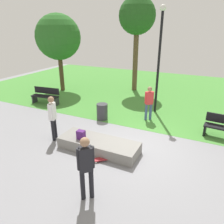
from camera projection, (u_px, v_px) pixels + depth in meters
The scene contains 13 objects.
ground_plane at pixel (136, 146), 7.86m from camera, with size 28.00×28.00×0.00m, color gray.
grass_lawn at pixel (175, 92), 14.30m from camera, with size 26.60×12.62×0.01m, color #478C38.
concrete_ledge at pixel (99, 145), 7.56m from camera, with size 2.88×1.02×0.39m, color gray.
backpack_on_ledge at pixel (81, 135), 7.52m from camera, with size 0.28×0.20×0.32m, color #4C1E66.
skater_performing_trick at pixel (86, 164), 5.12m from camera, with size 0.37×0.36×1.75m.
skater_watching at pixel (53, 115), 8.00m from camera, with size 0.29×0.41×1.75m.
skateboard_by_ledge at pixel (104, 159), 7.00m from camera, with size 0.75×0.66×0.08m.
park_bench_far_right at pixel (46, 95), 12.06m from camera, with size 1.64×0.64×0.91m.
tree_tall_oak at pixel (137, 17), 13.18m from camera, with size 2.30×2.30×5.89m.
tree_slender_maple at pixel (58, 37), 13.56m from camera, with size 2.86×2.86×4.92m.
lamp_post at pixel (159, 52), 9.97m from camera, with size 0.28×0.28×5.02m.
trash_bin at pixel (102, 112), 10.04m from camera, with size 0.52×0.52×0.76m, color #333338.
pedestrian_with_backpack at pixel (149, 100), 9.79m from camera, with size 0.43×0.45×1.61m.
Camera 1 is at (2.12, -6.55, 4.10)m, focal length 34.16 mm.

